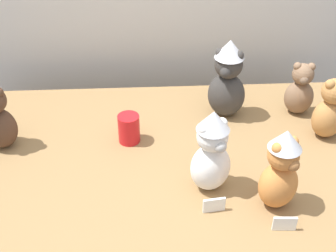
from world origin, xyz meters
TOP-DOWN VIEW (x-y plane):
  - display_table at (0.00, 0.25)m, footprint 1.54×0.94m
  - teddy_bear_mocha at (0.54, 0.49)m, footprint 0.13×0.11m
  - teddy_bear_ginger at (0.32, -0.02)m, footprint 0.17×0.16m
  - teddy_bear_snow at (0.13, 0.07)m, footprint 0.17×0.16m
  - teddy_bear_caramel at (0.60, 0.33)m, footprint 0.16×0.15m
  - teddy_bear_charcoal at (0.24, 0.49)m, footprint 0.18×0.17m
  - party_cup_red at (-0.14, 0.33)m, footprint 0.08×0.08m
  - name_card_front_left at (0.13, -0.04)m, footprint 0.07×0.02m
  - name_card_front_middle at (0.32, -0.13)m, footprint 0.07×0.01m

SIDE VIEW (x-z plane):
  - display_table at x=0.00m, z-range 0.00..0.75m
  - name_card_front_left at x=0.13m, z-range 0.75..0.80m
  - name_card_front_middle at x=0.32m, z-range 0.75..0.80m
  - party_cup_red at x=-0.14m, z-range 0.75..0.86m
  - teddy_bear_mocha at x=0.54m, z-range 0.74..0.96m
  - teddy_bear_caramel at x=0.60m, z-range 0.74..0.99m
  - teddy_bear_ginger at x=0.32m, z-range 0.74..1.03m
  - teddy_bear_snow at x=0.13m, z-range 0.74..1.04m
  - teddy_bear_charcoal at x=0.24m, z-range 0.74..1.07m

